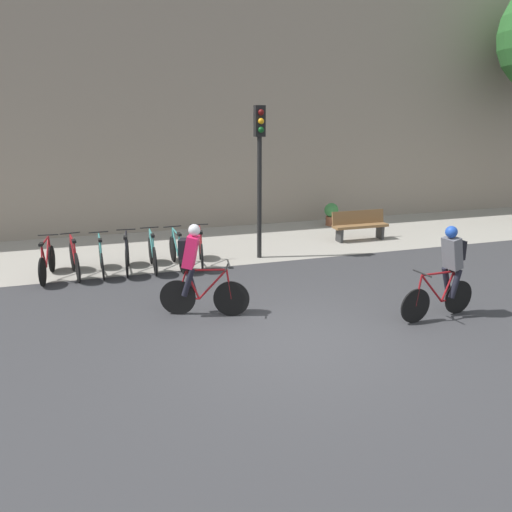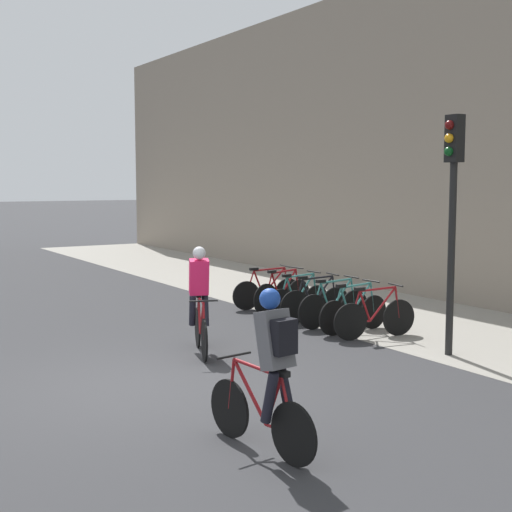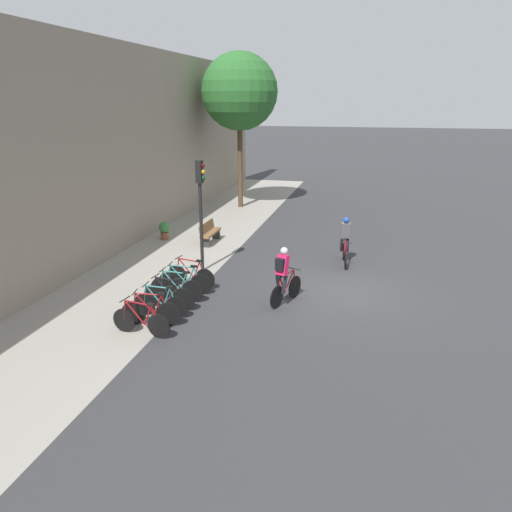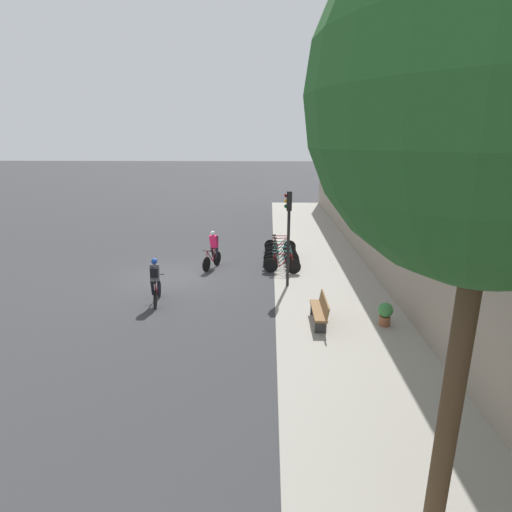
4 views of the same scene
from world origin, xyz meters
TOP-DOWN VIEW (x-y plane):
  - ground at (0.00, 0.00)m, footprint 200.00×200.00m
  - kerb_strip at (0.00, 6.75)m, footprint 44.00×4.50m
  - building_facade at (0.00, 9.30)m, footprint 44.00×0.60m
  - cyclist_pink at (-1.41, 1.63)m, footprint 1.62×0.71m
  - cyclist_grey at (3.07, 0.14)m, footprint 1.72×0.51m
  - parked_bike_0 at (-4.30, 4.85)m, footprint 0.46×1.70m
  - parked_bike_1 at (-3.69, 4.85)m, footprint 0.46×1.64m
  - parked_bike_2 at (-3.09, 4.85)m, footprint 0.46×1.61m
  - parked_bike_3 at (-2.48, 4.85)m, footprint 0.46×1.65m
  - parked_bike_4 at (-1.87, 4.85)m, footprint 0.46×1.72m
  - parked_bike_5 at (-1.27, 4.85)m, footprint 0.46×1.71m
  - parked_bike_6 at (-0.66, 4.85)m, footprint 0.46×1.71m
  - traffic_light_pole at (0.96, 5.02)m, footprint 0.26×0.30m
  - bench at (4.47, 5.95)m, footprint 1.73×0.44m
  - potted_plant at (4.54, 8.06)m, footprint 0.48×0.48m

SIDE VIEW (x-z plane):
  - ground at x=0.00m, z-range 0.00..0.00m
  - kerb_strip at x=0.00m, z-range 0.00..0.01m
  - parked_bike_2 at x=-3.09m, z-range -0.09..0.87m
  - parked_bike_0 at x=-4.30m, z-range -0.09..0.88m
  - parked_bike_5 at x=-1.27m, z-range -0.08..0.88m
  - parked_bike_3 at x=-2.48m, z-range -0.08..0.89m
  - parked_bike_1 at x=-3.69m, z-range -0.08..0.89m
  - parked_bike_6 at x=-0.66m, z-range -0.08..0.89m
  - parked_bike_4 at x=-1.87m, z-range -0.08..0.90m
  - potted_plant at x=4.54m, z-range 0.05..0.83m
  - bench at x=4.47m, z-range 0.03..0.92m
  - cyclist_grey at x=3.07m, z-range 0.06..1.83m
  - cyclist_pink at x=-1.41m, z-range 0.05..1.84m
  - traffic_light_pole at x=0.96m, z-range 0.74..4.67m
  - building_facade at x=0.00m, z-range 0.00..8.06m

